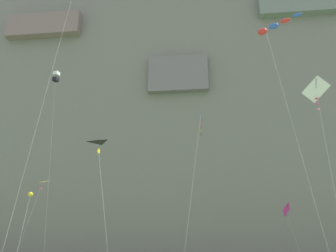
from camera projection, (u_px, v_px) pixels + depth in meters
The scene contains 9 objects.
cliff_face at pixel (182, 85), 69.13m from camera, with size 180.00×21.88×68.95m.
kite_delta_far_left at pixel (38, 188), 42.84m from camera, with size 2.45×1.96×10.62m.
kite_windsock_mid_left at pixel (273, 27), 31.37m from camera, with size 3.87×6.57×22.71m.
kite_box_near_cliff at pixel (56, 77), 49.13m from camera, with size 2.49×1.65×27.23m.
kite_diamond_far_right at pixel (317, 93), 26.28m from camera, with size 2.07×3.68×15.62m.
kite_delta_upper_mid at pixel (101, 153), 26.63m from camera, with size 3.10×3.86×10.31m.
kite_diamond_front_field at pixel (287, 211), 43.19m from camera, with size 1.29×5.01×8.69m.
kite_windsock_upper_right at pixel (30, 195), 39.77m from camera, with size 2.98×6.71×9.34m.
kite_banner_low_center at pixel (200, 130), 26.79m from camera, with size 1.80×4.80×12.48m.
Camera 1 is at (3.73, -8.28, 2.77)m, focal length 36.42 mm.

